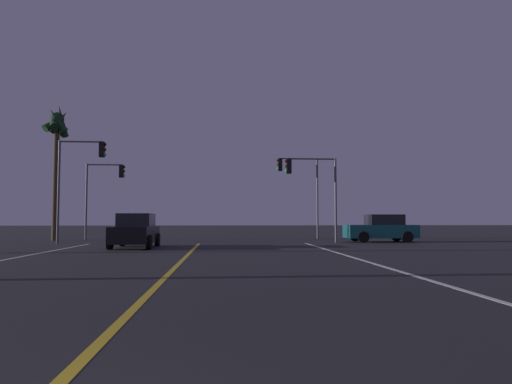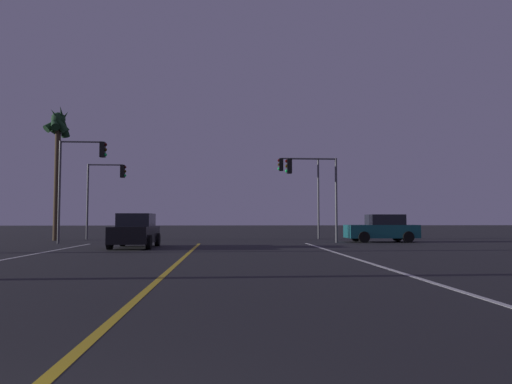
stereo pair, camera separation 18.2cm
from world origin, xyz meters
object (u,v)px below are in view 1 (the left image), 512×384
car_crossing_side (381,229)px  palm_tree_left_far (57,134)px  traffic_light_near_left (80,168)px  car_oncoming (135,231)px  traffic_light_far_left (105,183)px  traffic_light_near_right (311,179)px  traffic_light_far_right (299,179)px

car_crossing_side → palm_tree_left_far: (-20.84, 3.20, 6.24)m
palm_tree_left_far → car_crossing_side: bearing=-8.7°
car_crossing_side → traffic_light_near_left: (-18.11, -0.62, 3.57)m
car_oncoming → traffic_light_far_left: 10.87m
car_oncoming → traffic_light_near_right: size_ratio=0.84×
traffic_light_near_left → traffic_light_far_right: size_ratio=1.03×
car_crossing_side → palm_tree_left_far: 21.99m
car_oncoming → palm_tree_left_far: bearing=-139.8°
traffic_light_near_left → traffic_light_far_right: bearing=21.8°
car_oncoming → traffic_light_far_right: traffic_light_far_right is taller
car_crossing_side → car_oncoming: bearing=18.6°
car_oncoming → traffic_light_far_left: traffic_light_far_left is taller
car_crossing_side → traffic_light_far_right: bearing=-48.2°
car_oncoming → traffic_light_near_left: bearing=-136.1°
traffic_light_far_right → traffic_light_far_left: (-13.69, 0.00, -0.39)m
palm_tree_left_far → traffic_light_near_left: bearing=-54.4°
traffic_light_far_right → palm_tree_left_far: 16.79m
car_oncoming → traffic_light_near_left: size_ratio=0.72×
car_crossing_side → traffic_light_near_left: traffic_light_near_left is taller
traffic_light_far_right → car_crossing_side: bearing=131.8°
car_oncoming → traffic_light_far_right: (9.75, 9.65, 3.48)m
car_crossing_side → traffic_light_far_right: 7.42m
car_oncoming → traffic_light_near_left: 6.78m
traffic_light_near_right → traffic_light_far_right: (0.15, 5.50, 0.49)m
traffic_light_far_left → palm_tree_left_far: palm_tree_left_far is taller
traffic_light_near_left → palm_tree_left_far: (-2.73, 3.82, 2.67)m
traffic_light_near_right → traffic_light_far_right: traffic_light_far_right is taller
palm_tree_left_far → traffic_light_near_right: bearing=-13.2°
car_oncoming → traffic_light_far_left: (-3.94, 9.65, 3.09)m
traffic_light_near_right → palm_tree_left_far: palm_tree_left_far is taller
traffic_light_far_right → traffic_light_far_left: 13.70m
car_oncoming → palm_tree_left_far: (-6.72, 7.97, 6.24)m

